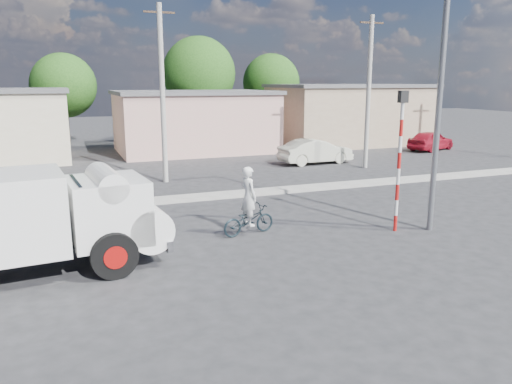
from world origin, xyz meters
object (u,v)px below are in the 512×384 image
object	(u,v)px
cyclist	(249,206)
car_red	(431,140)
car_cream	(315,151)
streetlight	(437,70)
truck	(35,219)
traffic_pole	(400,149)
bicycle	(249,220)

from	to	relation	value
cyclist	car_red	distance (m)	22.93
car_cream	streetlight	size ratio (longest dim) A/B	0.48
truck	traffic_pole	xyz separation A→B (m)	(10.36, -0.13, 1.18)
car_red	car_cream	bearing A→B (deg)	82.29
truck	streetlight	world-z (taller)	streetlight
cyclist	car_cream	size ratio (longest dim) A/B	0.43
streetlight	truck	bearing A→B (deg)	177.82
truck	bicycle	size ratio (longest dim) A/B	3.63
truck	car_cream	distance (m)	19.05
truck	car_red	distance (m)	28.50
truck	traffic_pole	world-z (taller)	traffic_pole
truck	cyclist	distance (m)	6.04
truck	streetlight	distance (m)	11.85
car_red	traffic_pole	size ratio (longest dim) A/B	0.91
truck	cyclist	world-z (taller)	truck
car_red	traffic_pole	bearing A→B (deg)	116.84
car_red	streetlight	size ratio (longest dim) A/B	0.44
streetlight	cyclist	bearing A→B (deg)	163.28
cyclist	streetlight	xyz separation A→B (m)	(5.40, -1.62, 4.05)
car_red	streetlight	distance (m)	20.51
truck	car_cream	size ratio (longest dim) A/B	1.48
bicycle	cyclist	world-z (taller)	cyclist
car_cream	cyclist	bearing A→B (deg)	140.74
car_cream	car_red	size ratio (longest dim) A/B	1.08
traffic_pole	streetlight	distance (m)	2.56
truck	car_cream	xyz separation A→B (m)	(14.27, 12.60, -0.71)
truck	streetlight	bearing A→B (deg)	-7.72
bicycle	cyclist	xyz separation A→B (m)	(0.00, 0.00, 0.45)
truck	traffic_pole	size ratio (longest dim) A/B	1.46
traffic_pole	car_red	bearing A→B (deg)	46.90
cyclist	car_cream	xyz separation A→B (m)	(8.36, 11.41, -0.21)
truck	car_cream	bearing A→B (deg)	35.93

